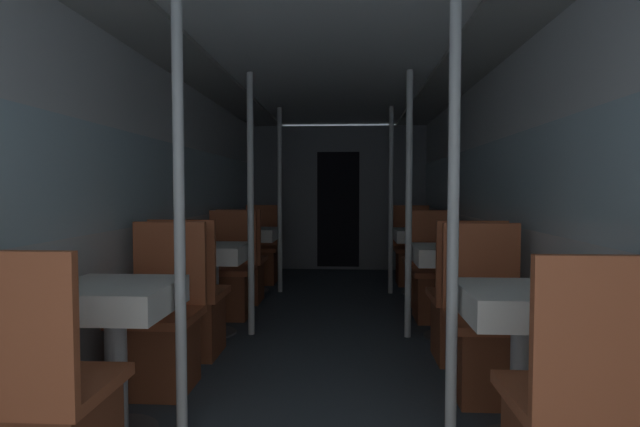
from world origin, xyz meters
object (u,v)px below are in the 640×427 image
at_px(support_pole_left_1, 251,205).
at_px(dining_table_right_0, 523,317).
at_px(support_pole_left_2, 280,200).
at_px(support_pole_right_1, 409,205).
at_px(dining_table_left_1, 212,260).
at_px(chair_right_far_1, 436,287).
at_px(chair_left_far_1, 229,285).
at_px(support_pole_right_0, 453,217).
at_px(chair_right_far_0, 488,346).
at_px(support_pole_right_2, 391,201).
at_px(chair_left_near_2, 242,274).
at_px(dining_table_right_1, 449,262).
at_px(chair_left_near_1, 191,315).
at_px(chair_right_far_2, 413,261).
at_px(chair_right_near_1, 464,319).
at_px(chair_left_far_0, 160,340).
at_px(dining_table_left_0, 115,311).
at_px(chair_left_far_2, 261,260).
at_px(dining_table_left_2, 252,240).
at_px(chair_right_near_2, 426,276).
at_px(dining_table_right_2, 419,241).
at_px(support_pole_left_0, 179,216).

relative_size(support_pole_left_1, dining_table_right_0, 2.89).
relative_size(support_pole_left_2, support_pole_right_1, 1.00).
relative_size(dining_table_left_1, chair_right_far_1, 0.75).
height_order(chair_left_far_1, support_pole_right_0, support_pole_right_0).
bearing_deg(chair_right_far_0, support_pole_right_2, -83.58).
relative_size(chair_left_near_2, dining_table_right_1, 1.34).
bearing_deg(support_pole_right_1, chair_left_far_1, 160.85).
height_order(chair_left_near_1, chair_right_far_0, same).
relative_size(support_pole_right_0, chair_right_far_2, 2.16).
relative_size(chair_left_near_2, chair_right_near_1, 1.00).
xyz_separation_m(chair_left_far_0, support_pole_right_2, (1.64, 2.93, 0.79)).
xyz_separation_m(dining_table_left_0, chair_left_far_2, (0.00, 4.07, -0.32)).
xyz_separation_m(dining_table_left_2, support_pole_right_1, (1.64, -1.75, 0.47)).
distance_m(chair_left_near_1, chair_right_far_0, 2.06).
relative_size(support_pole_right_0, chair_right_near_2, 2.16).
bearing_deg(dining_table_right_2, dining_table_left_2, 180.00).
distance_m(chair_left_near_1, dining_table_right_0, 2.32).
relative_size(dining_table_right_2, chair_right_far_2, 0.75).
bearing_deg(dining_table_right_0, dining_table_left_1, 138.38).
bearing_deg(chair_left_near_1, chair_left_far_1, 90.00).
distance_m(chair_left_near_2, support_pole_right_0, 3.45).
distance_m(support_pole_left_0, chair_left_near_2, 3.05).
relative_size(support_pole_left_0, support_pole_right_1, 1.00).
relative_size(dining_table_left_2, chair_left_far_2, 0.75).
distance_m(dining_table_left_0, chair_left_near_1, 1.22).
relative_size(chair_right_far_0, dining_table_right_2, 1.34).
xyz_separation_m(chair_left_far_1, support_pole_right_0, (1.64, -2.32, 0.79)).
distance_m(support_pole_left_0, chair_right_far_1, 2.95).
height_order(dining_table_right_1, chair_right_near_1, chair_right_near_1).
height_order(chair_right_near_1, support_pole_right_1, support_pole_right_1).
bearing_deg(chair_left_far_0, support_pole_left_1, -105.60).
relative_size(chair_left_far_2, chair_right_near_2, 1.00).
bearing_deg(support_pole_right_0, support_pole_right_2, 90.00).
height_order(chair_left_near_2, chair_right_far_2, same).
distance_m(chair_left_far_1, chair_right_near_2, 2.06).
relative_size(chair_left_far_1, support_pole_right_2, 0.46).
xyz_separation_m(chair_right_far_0, support_pole_right_2, (-0.33, 2.93, 0.79)).
xyz_separation_m(dining_table_left_0, support_pole_left_2, (0.33, 3.50, 0.47)).
bearing_deg(chair_right_far_0, chair_left_near_1, -17.24).
bearing_deg(support_pole_right_1, dining_table_right_0, -79.33).
distance_m(chair_right_far_1, support_pole_right_1, 1.03).
bearing_deg(chair_left_far_1, support_pole_right_2, -144.25).
height_order(support_pole_left_1, chair_right_near_1, support_pole_left_1).
xyz_separation_m(chair_left_far_0, support_pole_right_0, (1.64, -0.57, 0.79)).
distance_m(support_pole_left_2, chair_right_near_1, 2.95).
distance_m(chair_left_far_2, chair_right_near_2, 2.28).
bearing_deg(chair_right_far_1, chair_left_near_1, 30.04).
relative_size(chair_left_far_2, chair_right_far_1, 1.00).
bearing_deg(dining_table_left_0, chair_right_near_1, 30.94).
distance_m(dining_table_right_0, chair_right_near_1, 1.22).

